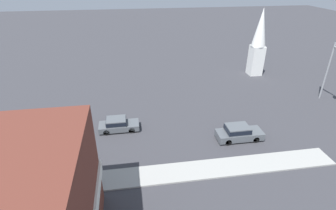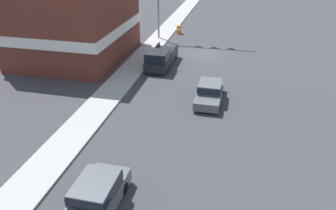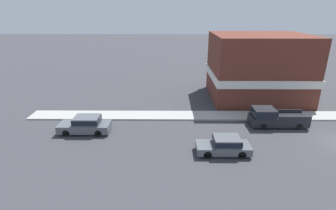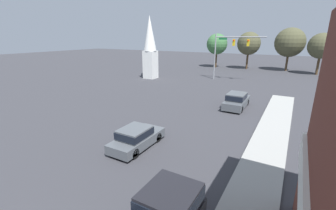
# 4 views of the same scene
# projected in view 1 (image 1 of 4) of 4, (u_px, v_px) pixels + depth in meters

# --- Properties ---
(ground_plane) EXTENTS (200.00, 200.00, 0.00)m
(ground_plane) POSITION_uv_depth(u_px,v_px,m) (9.00, 150.00, 25.55)
(ground_plane) COLOR #38383D
(car_lead) EXTENTS (1.81, 4.30, 1.44)m
(car_lead) POSITION_uv_depth(u_px,v_px,m) (118.00, 124.00, 28.43)
(car_lead) COLOR black
(car_lead) RESTS_ON ground
(car_oncoming) EXTENTS (1.87, 4.74, 1.61)m
(car_oncoming) POSITION_uv_depth(u_px,v_px,m) (239.00, 132.00, 26.86)
(car_oncoming) COLOR black
(car_oncoming) RESTS_ON ground
(pickup_truck_parked) EXTENTS (2.02, 5.48, 1.85)m
(pickup_truck_parked) POSITION_uv_depth(u_px,v_px,m) (50.00, 160.00, 22.90)
(pickup_truck_parked) COLOR black
(pickup_truck_parked) RESTS_ON ground
(church_steeple) EXTENTS (2.21, 2.21, 10.64)m
(church_steeple) POSITION_uv_depth(u_px,v_px,m) (259.00, 41.00, 41.46)
(church_steeple) COLOR white
(church_steeple) RESTS_ON ground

